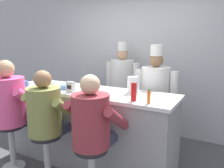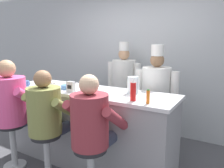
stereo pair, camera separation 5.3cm
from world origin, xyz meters
The scene contains 16 objects.
wall_back centered at (0.00, 1.84, 1.35)m, with size 10.00×0.06×2.70m.
diner_counter centered at (0.00, 0.33, 0.52)m, with size 2.36×0.67×1.03m.
ketchup_bottle_red centered at (0.75, 0.13, 1.15)m, with size 0.06×0.06×0.25m.
mustard_bottle_yellow centered at (0.22, 0.08, 1.14)m, with size 0.06×0.06×0.23m.
hot_sauce_bottle_orange centered at (0.93, 0.11, 1.10)m, with size 0.04×0.04×0.15m.
water_pitcher_clear centered at (0.60, 0.46, 1.13)m, with size 0.15×0.13×0.20m.
breakfast_plate centered at (0.03, 0.34, 1.04)m, with size 0.25×0.25×0.05m.
cereal_bowl centered at (-0.27, 0.25, 1.06)m, with size 0.17×0.17×0.05m.
coffee_mug_blue centered at (-0.91, 0.10, 1.07)m, with size 0.13×0.09×0.08m.
coffee_mug_white centered at (-0.47, 0.16, 1.08)m, with size 0.14×0.09×0.09m.
napkin_dispenser_chrome centered at (-0.11, 0.13, 1.10)m, with size 0.10×0.06×0.13m.
diner_seated_pink centered at (-0.80, -0.22, 0.87)m, with size 0.65×0.64×1.43m.
diner_seated_olive centered at (-0.17, -0.23, 0.83)m, with size 0.58×0.57×1.35m.
diner_seated_maroon centered at (0.46, -0.23, 0.83)m, with size 0.58×0.57×1.34m.
cook_in_whites_near centered at (-0.08, 1.53, 0.91)m, with size 0.65×0.41×1.66m.
cook_in_whites_far centered at (0.71, 1.00, 0.89)m, with size 0.63×0.40×1.61m.
Camera 1 is at (1.65, -1.95, 1.64)m, focal length 35.00 mm.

